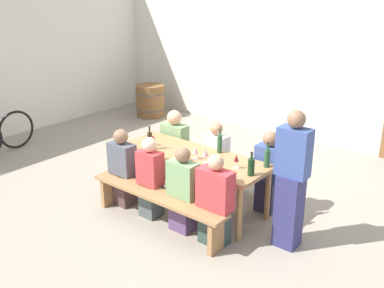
{
  "coord_description": "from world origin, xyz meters",
  "views": [
    {
      "loc": [
        3.41,
        -4.18,
        2.88
      ],
      "look_at": [
        0.0,
        0.0,
        0.9
      ],
      "focal_mm": 41.46,
      "sensor_mm": 36.0,
      "label": 1
    }
  ],
  "objects_px": {
    "standing_host": "(291,183)",
    "bench_far": "(222,167)",
    "tasting_table": "(192,160)",
    "bench_near": "(157,200)",
    "wine_bottle_2": "(267,158)",
    "seated_guest_far_0": "(175,147)",
    "seated_guest_near_2": "(183,192)",
    "seated_guest_far_2": "(268,174)",
    "seated_guest_near_1": "(150,179)",
    "wine_glass_0": "(153,138)",
    "seated_guest_near_3": "(215,203)",
    "wine_bottle_0": "(150,140)",
    "wine_glass_3": "(236,159)",
    "seated_guest_far_1": "(216,160)",
    "wine_glass_1": "(195,151)",
    "wine_glass_4": "(186,152)",
    "wine_bottle_1": "(251,167)",
    "seated_guest_near_0": "(123,169)",
    "wine_bottle_3": "(220,143)",
    "wine_barrel": "(151,100)",
    "wine_glass_2": "(205,153)"
  },
  "relations": [
    {
      "from": "wine_bottle_1",
      "to": "standing_host",
      "type": "height_order",
      "value": "standing_host"
    },
    {
      "from": "wine_glass_4",
      "to": "seated_guest_near_1",
      "type": "height_order",
      "value": "seated_guest_near_1"
    },
    {
      "from": "wine_bottle_2",
      "to": "wine_barrel",
      "type": "distance_m",
      "value": 5.13
    },
    {
      "from": "wine_glass_1",
      "to": "standing_host",
      "type": "relative_size",
      "value": 0.1
    },
    {
      "from": "seated_guest_near_1",
      "to": "seated_guest_far_2",
      "type": "distance_m",
      "value": 1.53
    },
    {
      "from": "wine_glass_0",
      "to": "seated_guest_far_2",
      "type": "relative_size",
      "value": 0.13
    },
    {
      "from": "wine_barrel",
      "to": "seated_guest_near_2",
      "type": "bearing_deg",
      "value": -41.27
    },
    {
      "from": "bench_near",
      "to": "wine_bottle_2",
      "type": "distance_m",
      "value": 1.45
    },
    {
      "from": "seated_guest_near_2",
      "to": "seated_guest_far_2",
      "type": "relative_size",
      "value": 0.97
    },
    {
      "from": "seated_guest_near_0",
      "to": "seated_guest_near_2",
      "type": "relative_size",
      "value": 1.0
    },
    {
      "from": "seated_guest_far_0",
      "to": "seated_guest_far_1",
      "type": "distance_m",
      "value": 0.78
    },
    {
      "from": "seated_guest_near_1",
      "to": "wine_glass_0",
      "type": "bearing_deg",
      "value": 39.69
    },
    {
      "from": "tasting_table",
      "to": "bench_near",
      "type": "relative_size",
      "value": 1.05
    },
    {
      "from": "wine_bottle_0",
      "to": "wine_glass_3",
      "type": "height_order",
      "value": "wine_bottle_0"
    },
    {
      "from": "wine_bottle_3",
      "to": "bench_far",
      "type": "bearing_deg",
      "value": 120.68
    },
    {
      "from": "tasting_table",
      "to": "wine_bottle_3",
      "type": "distance_m",
      "value": 0.43
    },
    {
      "from": "tasting_table",
      "to": "wine_glass_3",
      "type": "relative_size",
      "value": 11.74
    },
    {
      "from": "seated_guest_far_0",
      "to": "wine_glass_0",
      "type": "bearing_deg",
      "value": 12.69
    },
    {
      "from": "wine_bottle_3",
      "to": "wine_barrel",
      "type": "height_order",
      "value": "wine_bottle_3"
    },
    {
      "from": "wine_bottle_1",
      "to": "standing_host",
      "type": "xyz_separation_m",
      "value": [
        0.5,
        0.03,
        -0.07
      ]
    },
    {
      "from": "bench_far",
      "to": "seated_guest_near_3",
      "type": "xyz_separation_m",
      "value": [
        0.77,
        -1.22,
        0.16
      ]
    },
    {
      "from": "wine_bottle_0",
      "to": "wine_barrel",
      "type": "bearing_deg",
      "value": 134.33
    },
    {
      "from": "seated_guest_near_1",
      "to": "wine_barrel",
      "type": "distance_m",
      "value": 4.63
    },
    {
      "from": "wine_glass_3",
      "to": "wine_barrel",
      "type": "bearing_deg",
      "value": 146.27
    },
    {
      "from": "bench_near",
      "to": "seated_guest_near_3",
      "type": "bearing_deg",
      "value": 10.98
    },
    {
      "from": "wine_glass_4",
      "to": "seated_guest_near_0",
      "type": "xyz_separation_m",
      "value": [
        -0.84,
        -0.32,
        -0.36
      ]
    },
    {
      "from": "wine_glass_3",
      "to": "seated_guest_near_2",
      "type": "distance_m",
      "value": 0.76
    },
    {
      "from": "tasting_table",
      "to": "wine_barrel",
      "type": "relative_size",
      "value": 2.94
    },
    {
      "from": "seated_guest_near_2",
      "to": "seated_guest_far_2",
      "type": "distance_m",
      "value": 1.2
    },
    {
      "from": "wine_bottle_3",
      "to": "wine_glass_4",
      "type": "xyz_separation_m",
      "value": [
        -0.16,
        -0.51,
        -0.01
      ]
    },
    {
      "from": "bench_far",
      "to": "wine_glass_4",
      "type": "distance_m",
      "value": 1.03
    },
    {
      "from": "seated_guest_far_0",
      "to": "seated_guest_far_2",
      "type": "height_order",
      "value": "seated_guest_far_2"
    },
    {
      "from": "seated_guest_near_2",
      "to": "seated_guest_far_0",
      "type": "bearing_deg",
      "value": 45.08
    },
    {
      "from": "wine_glass_1",
      "to": "wine_glass_2",
      "type": "relative_size",
      "value": 0.87
    },
    {
      "from": "tasting_table",
      "to": "seated_guest_near_0",
      "type": "distance_m",
      "value": 0.95
    },
    {
      "from": "bench_near",
      "to": "wine_bottle_0",
      "type": "relative_size",
      "value": 6.11
    },
    {
      "from": "bench_far",
      "to": "seated_guest_far_0",
      "type": "relative_size",
      "value": 1.82
    },
    {
      "from": "wine_bottle_2",
      "to": "seated_guest_far_0",
      "type": "xyz_separation_m",
      "value": [
        -1.74,
        0.27,
        -0.34
      ]
    },
    {
      "from": "wine_bottle_0",
      "to": "wine_glass_0",
      "type": "height_order",
      "value": "wine_bottle_0"
    },
    {
      "from": "wine_glass_1",
      "to": "seated_guest_far_2",
      "type": "bearing_deg",
      "value": 40.39
    },
    {
      "from": "wine_bottle_0",
      "to": "wine_glass_0",
      "type": "bearing_deg",
      "value": 117.71
    },
    {
      "from": "standing_host",
      "to": "bench_far",
      "type": "bearing_deg",
      "value": -26.52
    },
    {
      "from": "bench_near",
      "to": "wine_glass_2",
      "type": "bearing_deg",
      "value": 62.19
    },
    {
      "from": "wine_bottle_2",
      "to": "seated_guest_far_1",
      "type": "relative_size",
      "value": 0.3
    },
    {
      "from": "bench_far",
      "to": "seated_guest_far_2",
      "type": "xyz_separation_m",
      "value": [
        0.85,
        -0.15,
        0.18
      ]
    },
    {
      "from": "wine_bottle_0",
      "to": "standing_host",
      "type": "xyz_separation_m",
      "value": [
        2.02,
        0.16,
        -0.09
      ]
    },
    {
      "from": "bench_near",
      "to": "seated_guest_far_2",
      "type": "distance_m",
      "value": 1.49
    },
    {
      "from": "bench_far",
      "to": "seated_guest_near_0",
      "type": "distance_m",
      "value": 1.45
    },
    {
      "from": "wine_glass_1",
      "to": "seated_guest_far_1",
      "type": "distance_m",
      "value": 0.73
    },
    {
      "from": "bench_near",
      "to": "wine_bottle_1",
      "type": "distance_m",
      "value": 1.24
    }
  ]
}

